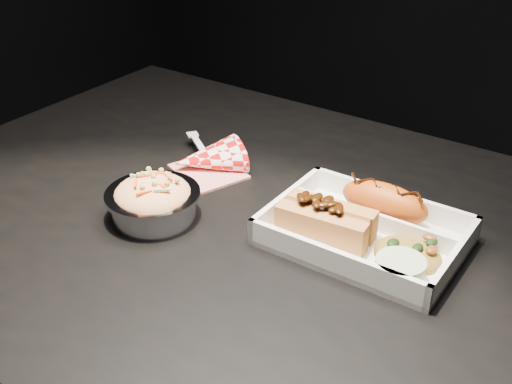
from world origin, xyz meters
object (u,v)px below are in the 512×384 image
at_px(dining_table, 274,276).
at_px(napkin_fork, 207,159).
at_px(fried_pastry, 384,202).
at_px(foil_coleslaw_cup, 153,199).
at_px(hotdog, 326,219).
at_px(food_tray, 365,235).

height_order(dining_table, napkin_fork, napkin_fork).
distance_m(fried_pastry, foil_coleslaw_cup, 0.32).
xyz_separation_m(hotdog, foil_coleslaw_cup, (-0.23, -0.09, -0.00)).
bearing_deg(food_tray, foil_coleslaw_cup, -157.32).
bearing_deg(fried_pastry, hotdog, -118.55).
height_order(food_tray, fried_pastry, fried_pastry).
bearing_deg(fried_pastry, foil_coleslaw_cup, -147.92).
relative_size(hotdog, napkin_fork, 0.79).
bearing_deg(hotdog, foil_coleslaw_cup, -163.89).
xyz_separation_m(dining_table, hotdog, (0.08, 0.00, 0.12)).
xyz_separation_m(dining_table, napkin_fork, (-0.18, 0.08, 0.11)).
distance_m(food_tray, fried_pastry, 0.06).
bearing_deg(fried_pastry, dining_table, -144.68).
xyz_separation_m(dining_table, food_tray, (0.12, 0.03, 0.10)).
bearing_deg(dining_table, fried_pastry, 35.32).
bearing_deg(hotdog, dining_table, 177.96).
relative_size(dining_table, hotdog, 9.35).
height_order(food_tray, hotdog, hotdog).
xyz_separation_m(fried_pastry, hotdog, (-0.04, -0.08, -0.00)).
xyz_separation_m(fried_pastry, foil_coleslaw_cup, (-0.27, -0.17, -0.00)).
bearing_deg(foil_coleslaw_cup, napkin_fork, 101.02).
height_order(dining_table, foil_coleslaw_cup, foil_coleslaw_cup).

